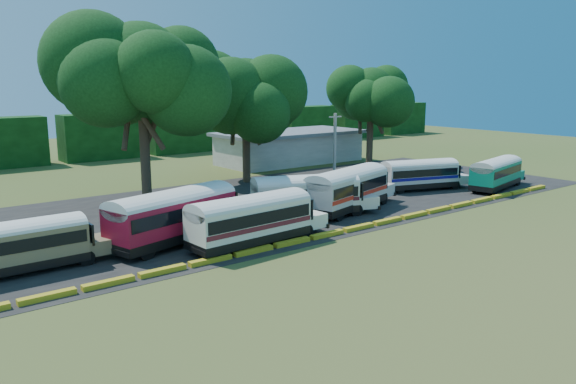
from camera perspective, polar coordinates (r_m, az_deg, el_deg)
ground at (r=38.33m, az=6.64°, el=-4.48°), size 160.00×160.00×0.00m
asphalt_strip at (r=47.91m, az=-2.58°, el=-1.20°), size 64.00×24.00×0.02m
curb at (r=38.99m, az=5.61°, el=-3.96°), size 53.70×0.45×0.30m
terminal_building at (r=71.86m, az=0.17°, el=4.64°), size 19.00×9.00×4.00m
treeline_backdrop at (r=78.97m, az=-18.57°, el=5.36°), size 130.00×4.00×6.00m
bus_beige at (r=33.78m, az=-25.68°, el=-4.73°), size 9.03×2.35×2.96m
bus_red at (r=36.59m, az=-11.33°, el=-2.08°), size 11.18×5.37×3.57m
bus_cream_west at (r=35.55m, az=-3.62°, el=-2.57°), size 10.16×3.04×3.30m
bus_cream_east at (r=43.14m, az=2.03°, el=-0.11°), size 10.12×5.80×3.26m
bus_white_red at (r=45.10m, az=6.18°, el=0.51°), size 10.97×5.39×3.50m
bus_white_blue at (r=55.08m, az=13.36°, el=1.90°), size 9.24×4.86×2.96m
bus_teal at (r=57.62m, az=20.46°, el=1.96°), size 9.48×4.12×3.03m
tree_west at (r=46.58m, az=-14.72°, el=11.69°), size 10.52×10.52×14.90m
tree_center at (r=57.43m, az=-4.34°, el=9.82°), size 9.79×9.79×12.55m
tree_east at (r=70.21m, az=8.44°, el=9.95°), size 8.11×8.11×11.92m
utility_pole at (r=55.97m, az=4.77°, el=4.42°), size 1.60×0.30×7.20m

